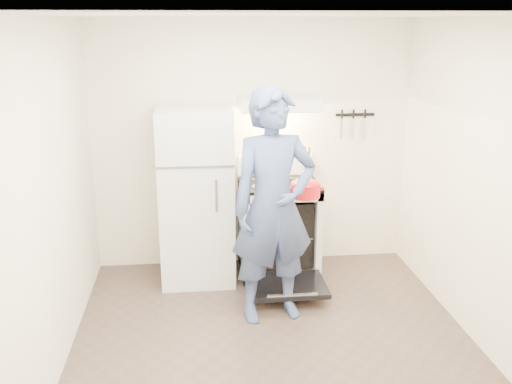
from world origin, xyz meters
The scene contains 15 objects.
floor centered at (0.00, 0.00, 0.00)m, with size 3.60×3.60×0.00m, color #493C32.
back_wall centered at (0.00, 1.80, 1.25)m, with size 3.20×0.02×2.50m, color white.
refrigerator centered at (-0.58, 1.45, 0.85)m, with size 0.70×0.70×1.70m, color silver.
stove_body centered at (0.23, 1.48, 0.46)m, with size 0.76×0.65×0.92m, color silver.
cooktop centered at (0.23, 1.48, 0.94)m, with size 0.76×0.65×0.03m, color black.
backsplash centered at (0.23, 1.76, 1.05)m, with size 0.76×0.07×0.20m, color silver.
oven_door centered at (0.23, 0.88, 0.12)m, with size 0.70×0.54×0.04m, color black.
oven_rack centered at (0.23, 1.48, 0.44)m, with size 0.60×0.52×0.01m, color slate.
range_hood centered at (0.23, 1.55, 1.71)m, with size 0.76×0.50×0.12m, color silver.
knife_strip centered at (1.05, 1.79, 1.55)m, with size 0.40×0.02×0.03m, color black.
pizza_stone centered at (0.14, 1.51, 0.45)m, with size 0.30×0.30×0.02m, color #8E674B.
tea_kettle centered at (0.11, 1.70, 1.10)m, with size 0.25×0.21×0.31m, color silver, non-canonical shape.
utensil_jar centered at (0.46, 1.24, 1.05)m, with size 0.09×0.09×0.13m, color silver.
person centered at (0.05, 0.58, 0.99)m, with size 0.72×0.47×1.98m, color navy.
dutch_oven centered at (0.38, 0.89, 1.03)m, with size 0.33×0.26×0.22m, color red, non-canonical shape.
Camera 1 is at (-0.58, -3.84, 2.47)m, focal length 40.00 mm.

